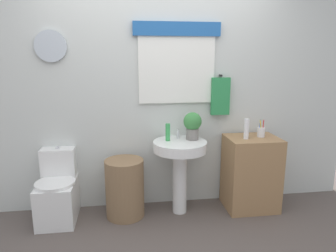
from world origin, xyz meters
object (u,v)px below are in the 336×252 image
at_px(toilet, 58,193).
at_px(wooden_cabinet, 251,173).
at_px(soap_bottle, 168,132).
at_px(lotion_bottle, 246,129).
at_px(pedestal_sink, 180,158).
at_px(potted_plant, 192,124).
at_px(laundry_hamper, 125,188).
at_px(toothbrush_cup, 261,132).

height_order(toilet, wooden_cabinet, wooden_cabinet).
distance_m(soap_bottle, lotion_bottle, 0.81).
height_order(pedestal_sink, potted_plant, potted_plant).
distance_m(laundry_hamper, pedestal_sink, 0.65).
relative_size(lotion_bottle, toothbrush_cup, 1.14).
xyz_separation_m(toilet, lotion_bottle, (1.94, -0.07, 0.62)).
bearing_deg(wooden_cabinet, potted_plant, 174.68).
bearing_deg(soap_bottle, toothbrush_cup, -1.73).
height_order(wooden_cabinet, soap_bottle, soap_bottle).
distance_m(laundry_hamper, lotion_bottle, 1.40).
relative_size(toilet, pedestal_sink, 0.93).
distance_m(toilet, pedestal_sink, 1.29).
distance_m(soap_bottle, potted_plant, 0.27).
bearing_deg(pedestal_sink, lotion_bottle, -3.32).
xyz_separation_m(wooden_cabinet, lotion_bottle, (-0.10, -0.04, 0.50)).
relative_size(potted_plant, lotion_bottle, 1.37).
bearing_deg(soap_bottle, lotion_bottle, -6.35).
xyz_separation_m(laundry_hamper, toothbrush_cup, (1.45, 0.02, 0.55)).
relative_size(soap_bottle, lotion_bottle, 0.85).
bearing_deg(potted_plant, pedestal_sink, -156.80).
distance_m(pedestal_sink, soap_bottle, 0.30).
height_order(pedestal_sink, soap_bottle, soap_bottle).
xyz_separation_m(pedestal_sink, soap_bottle, (-0.12, 0.05, 0.27)).
distance_m(potted_plant, lotion_bottle, 0.56).
relative_size(toilet, toothbrush_cup, 3.94).
xyz_separation_m(pedestal_sink, lotion_bottle, (0.69, -0.04, 0.30)).
bearing_deg(lotion_bottle, pedestal_sink, 176.68).
bearing_deg(laundry_hamper, pedestal_sink, 0.00).
xyz_separation_m(pedestal_sink, toothbrush_cup, (0.88, 0.02, 0.25)).
bearing_deg(pedestal_sink, soap_bottle, 157.38).
bearing_deg(wooden_cabinet, toilet, 179.16).
height_order(pedestal_sink, lotion_bottle, lotion_bottle).
relative_size(laundry_hamper, pedestal_sink, 0.78).
relative_size(pedestal_sink, soap_bottle, 4.35).
height_order(lotion_bottle, toothbrush_cup, lotion_bottle).
bearing_deg(potted_plant, soap_bottle, -177.80).
xyz_separation_m(toilet, soap_bottle, (1.13, 0.02, 0.59)).
height_order(laundry_hamper, potted_plant, potted_plant).
bearing_deg(toilet, pedestal_sink, -1.37).
height_order(pedestal_sink, wooden_cabinet, wooden_cabinet).
relative_size(potted_plant, toothbrush_cup, 1.56).
xyz_separation_m(potted_plant, lotion_bottle, (0.55, -0.10, -0.04)).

